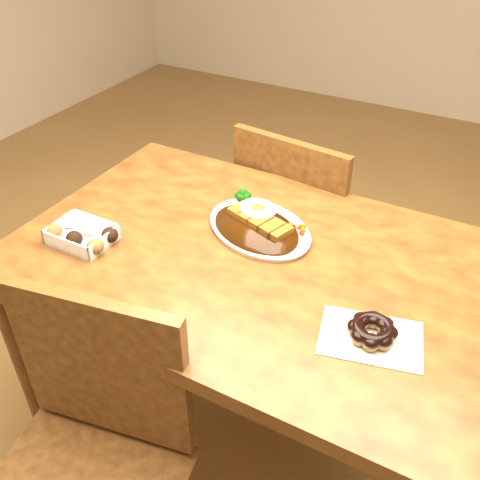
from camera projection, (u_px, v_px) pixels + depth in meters
The scene contains 7 objects.
ground at pixel (248, 433), 1.77m from camera, with size 6.00×6.00×0.00m, color brown.
table at pixel (251, 285), 1.39m from camera, with size 1.20×0.80×0.75m.
chair_far at pixel (303, 229), 1.90m from camera, with size 0.47×0.47×0.87m.
chair_near at pixel (86, 470), 1.16m from camera, with size 0.49×0.49×0.87m.
katsu_curry_plate at pixel (259, 224), 1.41m from camera, with size 0.37×0.32×0.06m.
donut_box at pixel (82, 234), 1.37m from camera, with size 0.18×0.12×0.04m.
pon_de_ring at pixel (372, 331), 1.09m from camera, with size 0.24×0.19×0.04m.
Camera 1 is at (0.48, -0.94, 1.56)m, focal length 40.00 mm.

